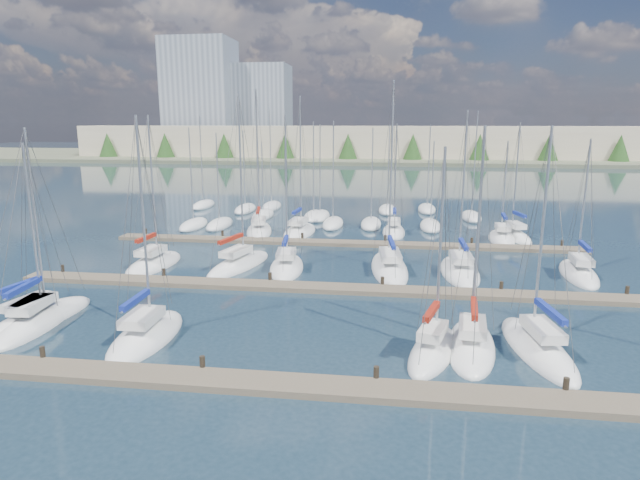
# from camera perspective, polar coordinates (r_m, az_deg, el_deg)

# --- Properties ---
(ground) EXTENTS (400.00, 400.00, 0.00)m
(ground) POSITION_cam_1_polar(r_m,az_deg,el_deg) (79.95, 4.39, 4.32)
(ground) COLOR #223645
(ground) RESTS_ON ground
(dock_near) EXTENTS (44.00, 1.93, 1.10)m
(dock_near) POSITION_cam_1_polar(r_m,az_deg,el_deg) (24.26, -3.90, -15.15)
(dock_near) COLOR #6B5E4C
(dock_near) RESTS_ON ground
(dock_mid) EXTENTS (44.00, 1.93, 1.10)m
(dock_mid) POSITION_cam_1_polar(r_m,az_deg,el_deg) (37.06, 0.42, -5.14)
(dock_mid) COLOR #6B5E4C
(dock_mid) RESTS_ON ground
(dock_far) EXTENTS (44.00, 1.93, 1.10)m
(dock_far) POSITION_cam_1_polar(r_m,az_deg,el_deg) (50.50, 2.41, -0.34)
(dock_far) COLOR #6B5E4C
(dock_far) RESTS_ON ground
(sailboat_k) EXTENTS (3.66, 10.38, 15.17)m
(sailboat_k) POSITION_cam_1_polar(r_m,az_deg,el_deg) (42.32, 7.40, -2.94)
(sailboat_k) COLOR white
(sailboat_k) RESTS_ON ground
(sailboat_a) EXTENTS (3.80, 8.50, 11.84)m
(sailboat_a) POSITION_cam_1_polar(r_m,az_deg,el_deg) (35.38, -27.91, -7.49)
(sailboat_a) COLOR white
(sailboat_a) RESTS_ON ground
(sailboat_j) EXTENTS (3.46, 7.68, 12.64)m
(sailboat_j) POSITION_cam_1_polar(r_m,az_deg,el_deg) (42.29, -3.57, -2.87)
(sailboat_j) COLOR white
(sailboat_j) RESTS_ON ground
(sailboat_l) EXTENTS (2.91, 8.62, 12.98)m
(sailboat_l) POSITION_cam_1_polar(r_m,az_deg,el_deg) (42.51, 14.68, -3.19)
(sailboat_l) COLOR white
(sailboat_l) RESTS_ON ground
(sailboat_f) EXTENTS (3.40, 8.53, 11.99)m
(sailboat_f) POSITION_cam_1_polar(r_m,az_deg,el_deg) (29.78, 22.17, -10.60)
(sailboat_f) COLOR white
(sailboat_f) RESTS_ON ground
(sailboat_q) EXTENTS (3.00, 7.05, 10.30)m
(sailboat_q) POSITION_cam_1_polar(r_m,az_deg,el_deg) (55.40, 18.79, 0.18)
(sailboat_q) COLOR white
(sailboat_q) RESTS_ON ground
(sailboat_r) EXTENTS (3.35, 7.47, 12.07)m
(sailboat_r) POSITION_cam_1_polar(r_m,az_deg,el_deg) (56.99, 19.97, 0.44)
(sailboat_r) COLOR white
(sailboat_r) RESTS_ON ground
(sailboat_c) EXTENTS (2.85, 7.43, 12.49)m
(sailboat_c) POSITION_cam_1_polar(r_m,az_deg,el_deg) (30.54, -18.02, -9.69)
(sailboat_c) COLOR white
(sailboat_c) RESTS_ON ground
(sailboat_m) EXTENTS (3.10, 7.87, 10.93)m
(sailboat_m) POSITION_cam_1_polar(r_m,az_deg,el_deg) (44.90, 25.87, -3.23)
(sailboat_m) COLOR white
(sailboat_m) RESTS_ON ground
(sailboat_h) EXTENTS (3.30, 7.61, 12.65)m
(sailboat_h) POSITION_cam_1_polar(r_m,az_deg,el_deg) (45.15, -17.29, -2.44)
(sailboat_h) COLOR white
(sailboat_h) RESTS_ON ground
(sailboat_b) EXTENTS (3.18, 8.04, 11.03)m
(sailboat_b) POSITION_cam_1_polar(r_m,az_deg,el_deg) (35.00, -27.95, -7.71)
(sailboat_b) COLOR white
(sailboat_b) RESTS_ON ground
(sailboat_p) EXTENTS (2.37, 6.90, 11.94)m
(sailboat_p) POSITION_cam_1_polar(r_m,az_deg,el_deg) (56.08, 7.87, 0.89)
(sailboat_p) COLOR white
(sailboat_p) RESTS_ON ground
(sailboat_i) EXTENTS (4.56, 9.08, 14.23)m
(sailboat_i) POSITION_cam_1_polar(r_m,az_deg,el_deg) (43.40, -8.62, -2.58)
(sailboat_i) COLOR white
(sailboat_i) RESTS_ON ground
(sailboat_d) EXTENTS (3.75, 6.79, 11.01)m
(sailboat_d) POSITION_cam_1_polar(r_m,az_deg,el_deg) (27.93, 11.96, -11.44)
(sailboat_d) COLOR white
(sailboat_d) RESTS_ON ground
(sailboat_e) EXTENTS (3.28, 7.64, 11.99)m
(sailboat_e) POSITION_cam_1_polar(r_m,az_deg,el_deg) (28.97, 15.82, -10.77)
(sailboat_e) COLOR white
(sailboat_e) RESTS_ON ground
(sailboat_o) EXTENTS (3.44, 8.02, 14.64)m
(sailboat_o) POSITION_cam_1_polar(r_m,az_deg,el_deg) (55.56, -2.20, 0.90)
(sailboat_o) COLOR white
(sailboat_o) RESTS_ON ground
(sailboat_n) EXTENTS (4.23, 8.90, 15.30)m
(sailboat_n) POSITION_cam_1_polar(r_m,az_deg,el_deg) (56.42, -6.51, 1.01)
(sailboat_n) COLOR white
(sailboat_n) RESTS_ON ground
(distant_boats) EXTENTS (36.93, 20.75, 13.30)m
(distant_boats) POSITION_cam_1_polar(r_m,az_deg,el_deg) (64.35, -0.31, 2.61)
(distant_boats) COLOR #9EA0A5
(distant_boats) RESTS_ON ground
(shoreline) EXTENTS (400.00, 60.00, 38.00)m
(shoreline) POSITION_cam_1_polar(r_m,az_deg,el_deg) (169.75, 1.67, 11.23)
(shoreline) COLOR #666B51
(shoreline) RESTS_ON ground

